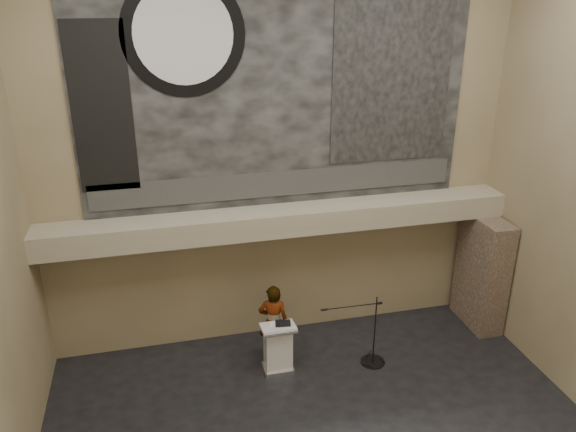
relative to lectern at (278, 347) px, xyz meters
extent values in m
cube|color=#7D6E4F|center=(0.39, 1.50, 3.70)|extent=(10.00, 0.02, 8.50)
cube|color=#7D6E4F|center=(0.39, -6.50, 3.70)|extent=(10.00, 0.02, 8.50)
cube|color=gray|center=(0.39, 1.10, 2.40)|extent=(10.00, 0.80, 0.50)
cylinder|color=#B2893D|center=(-1.21, 1.05, 2.12)|extent=(0.04, 0.04, 0.06)
cylinder|color=#B2893D|center=(2.29, 1.05, 2.12)|extent=(0.04, 0.04, 0.06)
cube|color=black|center=(0.39, 1.47, 5.15)|extent=(8.00, 0.05, 5.00)
cube|color=#2D2D2D|center=(0.39, 1.43, 3.10)|extent=(7.76, 0.02, 0.55)
cylinder|color=black|center=(-1.41, 1.43, 6.15)|extent=(2.30, 0.02, 2.30)
cylinder|color=silver|center=(-1.41, 1.41, 6.15)|extent=(1.84, 0.02, 1.84)
cube|color=black|center=(2.79, 1.43, 5.25)|extent=(2.60, 0.02, 3.60)
cube|color=black|center=(-3.01, 1.43, 4.85)|extent=(1.10, 0.02, 3.20)
cube|color=#47372B|center=(5.04, 0.65, 0.80)|extent=(0.60, 1.40, 2.70)
cube|color=silver|center=(0.00, 0.00, -0.51)|extent=(0.63, 0.48, 0.08)
cube|color=white|center=(0.00, 0.00, 0.01)|extent=(0.55, 0.38, 0.96)
cube|color=white|center=(0.00, -0.02, 0.52)|extent=(0.70, 0.50, 0.13)
cube|color=black|center=(0.11, 0.01, 0.56)|extent=(0.36, 0.31, 0.04)
cube|color=white|center=(-0.06, 0.00, 0.55)|extent=(0.24, 0.30, 0.00)
imported|color=beige|center=(0.01, 0.46, 0.32)|extent=(0.74, 0.59, 1.76)
cylinder|color=black|center=(2.04, -0.25, -0.54)|extent=(0.52, 0.52, 0.02)
cylinder|color=black|center=(2.04, -0.25, 0.26)|extent=(0.03, 0.03, 1.62)
cylinder|color=black|center=(1.48, -0.24, 0.91)|extent=(1.25, 0.05, 0.02)
camera|label=1|loc=(-2.12, -9.52, 6.99)|focal=35.00mm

